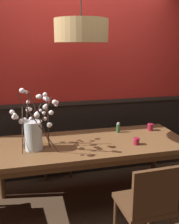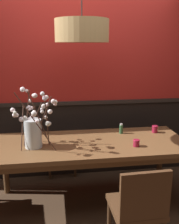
% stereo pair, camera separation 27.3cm
% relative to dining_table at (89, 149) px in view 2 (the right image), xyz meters
% --- Properties ---
extents(ground_plane, '(24.00, 24.00, 0.00)m').
position_rel_dining_table_xyz_m(ground_plane, '(0.00, 0.00, -0.68)').
color(ground_plane, '#422D1E').
extents(back_wall, '(5.90, 0.14, 2.98)m').
position_rel_dining_table_xyz_m(back_wall, '(0.00, 0.77, 0.80)').
color(back_wall, black).
rests_on(back_wall, ground).
extents(dining_table, '(2.20, 0.87, 0.76)m').
position_rel_dining_table_xyz_m(dining_table, '(0.00, 0.00, 0.00)').
color(dining_table, brown).
rests_on(dining_table, ground).
extents(chair_far_side_left, '(0.43, 0.40, 0.89)m').
position_rel_dining_table_xyz_m(chair_far_side_left, '(-0.30, 0.85, -0.18)').
color(chair_far_side_left, '#4C301C').
rests_on(chair_far_side_left, ground).
extents(chair_near_side_right, '(0.44, 0.43, 0.89)m').
position_rel_dining_table_xyz_m(chair_near_side_right, '(0.29, -0.87, -0.17)').
color(chair_near_side_right, '#4C301C').
rests_on(chair_near_side_right, ground).
extents(vase_with_blossoms, '(0.49, 0.59, 0.64)m').
position_rel_dining_table_xyz_m(vase_with_blossoms, '(-0.60, -0.05, 0.28)').
color(vase_with_blossoms, silver).
rests_on(vase_with_blossoms, dining_table).
extents(candle_holder_nearer_center, '(0.08, 0.08, 0.09)m').
position_rel_dining_table_xyz_m(candle_holder_nearer_center, '(0.85, 0.21, 0.13)').
color(candle_holder_nearer_center, maroon).
rests_on(candle_holder_nearer_center, dining_table).
extents(candle_holder_nearer_edge, '(0.07, 0.07, 0.07)m').
position_rel_dining_table_xyz_m(candle_holder_nearer_edge, '(0.48, -0.19, 0.12)').
color(candle_holder_nearer_edge, maroon).
rests_on(candle_holder_nearer_edge, dining_table).
extents(condiment_bottle, '(0.05, 0.05, 0.12)m').
position_rel_dining_table_xyz_m(condiment_bottle, '(0.43, 0.24, 0.14)').
color(condiment_bottle, '#2D5633').
rests_on(condiment_bottle, dining_table).
extents(pendant_lamp, '(0.55, 0.55, 1.14)m').
position_rel_dining_table_xyz_m(pendant_lamp, '(-0.07, 0.07, 1.27)').
color(pendant_lamp, tan).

